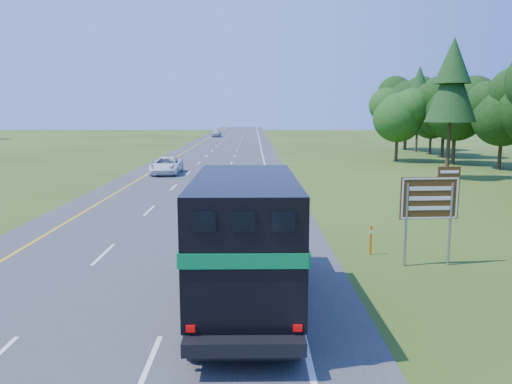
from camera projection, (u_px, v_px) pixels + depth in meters
road at (217, 161)px, 58.64m from camera, size 15.00×260.00×0.04m
lane_markings at (217, 160)px, 58.64m from camera, size 11.15×260.00×0.01m
horse_truck at (245, 237)px, 14.49m from camera, size 2.90×8.90×3.93m
white_suv at (167, 166)px, 45.99m from camera, size 2.67×5.59×1.54m
far_car at (216, 133)px, 113.42m from camera, size 2.18×4.77×1.58m
exit_sign at (430, 202)px, 18.40m from camera, size 2.21×0.21×3.74m
delineator at (371, 239)px, 20.07m from camera, size 0.10×0.06×1.22m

